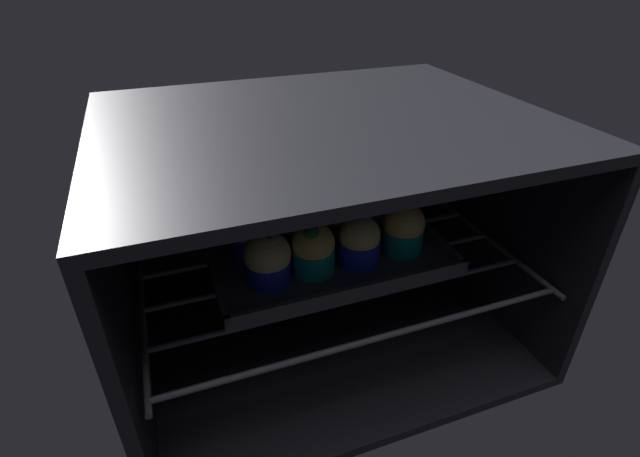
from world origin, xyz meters
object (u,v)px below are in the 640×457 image
(muffin_row0_col1, at_px, (313,249))
(muffin_row1_col0, at_px, (251,233))
(muffin_row2_col0, at_px, (242,213))
(muffin_row2_col3, at_px, (362,192))
(muffin_row2_col1, at_px, (285,205))
(muffin_row2_col2, at_px, (326,196))
(muffin_row0_col3, at_px, (403,229))
(muffin_row1_col1, at_px, (298,224))
(muffin_row0_col2, at_px, (360,241))
(baking_tray, at_px, (320,243))
(muffin_row1_col2, at_px, (341,216))
(muffin_row0_col0, at_px, (268,259))
(muffin_row1_col3, at_px, (383,209))

(muffin_row0_col1, distance_m, muffin_row1_col0, 0.10)
(muffin_row2_col0, bearing_deg, muffin_row2_col3, 1.93)
(muffin_row2_col1, distance_m, muffin_row2_col3, 0.14)
(muffin_row2_col2, bearing_deg, muffin_row0_col3, -61.45)
(muffin_row0_col1, relative_size, muffin_row1_col0, 0.99)
(muffin_row1_col1, xyz_separation_m, muffin_row2_col1, (-0.00, 0.06, 0.00))
(muffin_row0_col2, height_order, muffin_row2_col0, same)
(baking_tray, bearing_deg, muffin_row1_col2, 2.09)
(muffin_row0_col2, height_order, muffin_row2_col2, muffin_row2_col2)
(muffin_row0_col0, xyz_separation_m, muffin_row0_col1, (0.06, -0.00, 0.00))
(baking_tray, distance_m, muffin_row2_col0, 0.13)
(muffin_row1_col2, height_order, muffin_row2_col0, muffin_row2_col0)
(muffin_row0_col3, bearing_deg, muffin_row2_col2, 118.55)
(muffin_row0_col2, xyz_separation_m, muffin_row1_col0, (-0.14, 0.07, 0.00))
(muffin_row0_col1, relative_size, muffin_row0_col2, 1.00)
(baking_tray, relative_size, muffin_row2_col2, 4.15)
(baking_tray, relative_size, muffin_row0_col3, 4.54)
(muffin_row1_col3, xyz_separation_m, muffin_row2_col1, (-0.14, 0.06, 0.00))
(muffin_row2_col1, xyz_separation_m, muffin_row2_col3, (0.14, 0.01, -0.00))
(muffin_row1_col1, bearing_deg, muffin_row1_col3, -0.34)
(muffin_row0_col0, distance_m, muffin_row2_col1, 0.15)
(muffin_row1_col0, relative_size, muffin_row2_col2, 0.95)
(muffin_row0_col1, distance_m, muffin_row2_col2, 0.15)
(muffin_row0_col1, xyz_separation_m, muffin_row1_col2, (0.07, 0.07, -0.00))
(muffin_row1_col1, xyz_separation_m, muffin_row2_col0, (-0.07, 0.06, -0.00))
(muffin_row1_col1, relative_size, muffin_row1_col3, 1.02)
(baking_tray, relative_size, muffin_row0_col2, 4.40)
(muffin_row1_col0, xyz_separation_m, muffin_row2_col0, (0.00, 0.07, -0.00))
(muffin_row2_col2, distance_m, muffin_row2_col3, 0.07)
(muffin_row1_col3, height_order, muffin_row2_col1, muffin_row2_col1)
(muffin_row1_col0, distance_m, muffin_row1_col3, 0.21)
(muffin_row0_col1, xyz_separation_m, muffin_row2_col2, (0.07, 0.14, 0.00))
(muffin_row1_col2, bearing_deg, baking_tray, -177.91)
(baking_tray, bearing_deg, muffin_row0_col1, -116.96)
(muffin_row2_col1, relative_size, muffin_row2_col3, 1.14)
(muffin_row0_col1, bearing_deg, muffin_row2_col2, 62.74)
(baking_tray, xyz_separation_m, muffin_row1_col1, (-0.03, 0.00, 0.04))
(muffin_row0_col1, height_order, muffin_row0_col2, same)
(baking_tray, height_order, muffin_row0_col0, muffin_row0_col0)
(muffin_row1_col2, xyz_separation_m, muffin_row2_col0, (-0.14, 0.06, 0.00))
(muffin_row0_col2, bearing_deg, muffin_row0_col0, 178.72)
(muffin_row1_col0, distance_m, muffin_row2_col3, 0.22)
(muffin_row0_col0, relative_size, muffin_row1_col3, 0.97)
(baking_tray, distance_m, muffin_row0_col1, 0.09)
(muffin_row0_col1, bearing_deg, muffin_row1_col3, 26.54)
(muffin_row0_col0, relative_size, muffin_row0_col1, 0.93)
(muffin_row0_col3, height_order, muffin_row1_col3, same)
(muffin_row1_col0, xyz_separation_m, muffin_row2_col3, (0.21, 0.07, -0.00))
(muffin_row2_col0, bearing_deg, muffin_row0_col3, -31.62)
(muffin_row0_col0, bearing_deg, muffin_row2_col3, 34.92)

